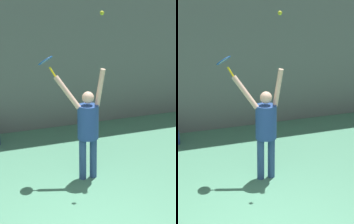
{
  "view_description": "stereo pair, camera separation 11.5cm",
  "coord_description": "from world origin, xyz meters",
  "views": [
    {
      "loc": [
        -1.69,
        -4.38,
        3.44
      ],
      "look_at": [
        0.77,
        1.96,
        1.28
      ],
      "focal_mm": 65.0,
      "sensor_mm": 36.0,
      "label": 1
    },
    {
      "loc": [
        -1.59,
        -4.42,
        3.44
      ],
      "look_at": [
        0.77,
        1.96,
        1.28
      ],
      "focal_mm": 65.0,
      "sensor_mm": 36.0,
      "label": 2
    }
  ],
  "objects": [
    {
      "name": "back_wall",
      "position": [
        0.0,
        4.9,
        2.5
      ],
      "size": [
        18.0,
        0.1,
        5.0
      ],
      "color": "slate",
      "rests_on": "ground_plane"
    },
    {
      "name": "tennis_ball",
      "position": [
        0.96,
        1.82,
        2.98
      ],
      "size": [
        0.07,
        0.07,
        0.07
      ],
      "color": "#CCDB2D"
    },
    {
      "name": "tennis_racket",
      "position": [
        0.13,
        2.33,
        2.15
      ],
      "size": [
        0.38,
        0.38,
        0.37
      ],
      "color": "yellow"
    },
    {
      "name": "tennis_player",
      "position": [
        0.76,
        1.96,
        1.03
      ],
      "size": [
        0.87,
        0.52,
        2.05
      ],
      "color": "#2D4C7F",
      "rests_on": "ground_plane"
    }
  ]
}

